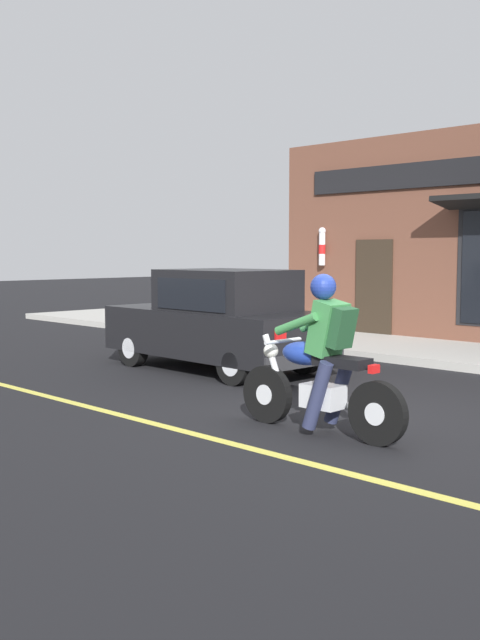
{
  "coord_description": "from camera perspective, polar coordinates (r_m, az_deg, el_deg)",
  "views": [
    {
      "loc": [
        -6.73,
        -4.81,
        1.83
      ],
      "look_at": [
        0.17,
        2.06,
        0.95
      ],
      "focal_mm": 42.0,
      "sensor_mm": 36.0,
      "label": 1
    }
  ],
  "objects": [
    {
      "name": "car_hatchback",
      "position": [
        11.59,
        -1.63,
        -0.11
      ],
      "size": [
        1.75,
        3.82,
        1.57
      ],
      "color": "black",
      "rests_on": "ground"
    },
    {
      "name": "lane_stripe",
      "position": [
        9.41,
        -12.67,
        -6.15
      ],
      "size": [
        0.12,
        19.8,
        0.01
      ],
      "primitive_type": "cube",
      "color": "#D1C64C",
      "rests_on": "ground"
    },
    {
      "name": "motorcycle_with_rider",
      "position": [
        7.58,
        6.2,
        -3.62
      ],
      "size": [
        0.56,
        2.02,
        1.62
      ],
      "color": "black",
      "rests_on": "ground"
    },
    {
      "name": "ground_plane",
      "position": [
        8.47,
        9.2,
        -7.38
      ],
      "size": [
        80.0,
        80.0,
        0.0
      ],
      "primitive_type": "plane",
      "color": "black"
    },
    {
      "name": "traffic_cone",
      "position": [
        15.96,
        2.99,
        0.13
      ],
      "size": [
        0.36,
        0.36,
        0.6
      ],
      "color": "black",
      "rests_on": "sidewalk_curb"
    },
    {
      "name": "sidewalk_curb",
      "position": [
        14.22,
        11.19,
        -2.04
      ],
      "size": [
        2.6,
        22.0,
        0.14
      ],
      "primitive_type": "cube",
      "color": "#ADAAA3",
      "rests_on": "ground"
    }
  ]
}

